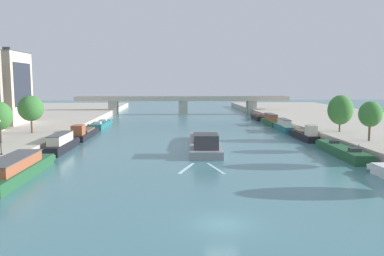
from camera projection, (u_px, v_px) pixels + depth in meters
The scene contains 18 objects.
ground_plane at pixel (222, 224), 28.44m from camera, with size 400.00×400.00×0.00m, color teal.
quay_right at pixel (371, 126), 85.01m from camera, with size 36.00×170.00×1.65m, color #B7AD9E.
barge_midriver at pixel (204, 143), 60.82m from camera, with size 5.74×22.54×3.18m.
wake_behind_barge at pixel (201, 168), 46.92m from camera, with size 5.59×6.05×0.03m.
moored_boat_left_far at pixel (16, 169), 41.96m from camera, with size 3.49×16.53×2.49m.
moored_boat_left_lone at pixel (62, 143), 58.77m from camera, with size 2.52×12.46×2.75m.
moored_boat_left_upstream at pixel (84, 133), 72.76m from camera, with size 2.77×14.71×2.87m.
moored_boat_left_near at pixel (101, 124), 89.70m from camera, with size 3.10×13.54×2.34m.
moored_boat_right_gap_after at pixel (342, 151), 54.98m from camera, with size 3.11×15.20×2.45m.
moored_boat_right_near at pixel (305, 135), 70.40m from camera, with size 2.23×11.07×3.02m.
moored_boat_right_second at pixel (283, 126), 82.42m from camera, with size 2.14×10.93×2.70m.
moored_boat_right_upstream at pixel (270, 120), 94.87m from camera, with size 2.04×11.75×2.79m.
moored_boat_right_far at pixel (257, 117), 107.85m from camera, with size 2.21×10.22×2.29m.
tree_left_nearest at pixel (31, 108), 66.45m from camera, with size 4.31×4.31×6.53m.
tree_right_second at pixel (370, 114), 57.63m from camera, with size 3.41×3.41×5.98m.
tree_right_far at pixel (340, 110), 68.49m from camera, with size 4.41×4.41×6.53m.
lamppost_left_bank at pixel (0, 136), 46.62m from camera, with size 0.28×0.28×4.31m.
bridge_far at pixel (183, 103), 124.47m from camera, with size 68.83×4.40×5.95m.
Camera 1 is at (-3.69, -27.24, 10.48)m, focal length 35.96 mm.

